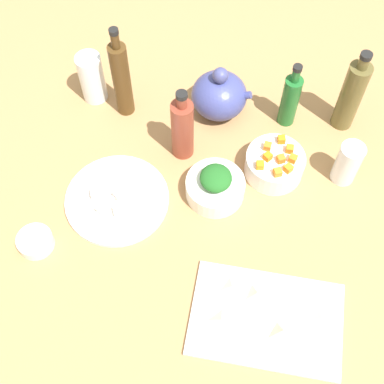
{
  "coord_description": "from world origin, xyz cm",
  "views": [
    {
      "loc": [
        15.58,
        -63.26,
        117.53
      ],
      "look_at": [
        0.0,
        0.0,
        8.0
      ],
      "focal_mm": 49.7,
      "sensor_mm": 36.0,
      "label": 1
    }
  ],
  "objects": [
    {
      "name": "bottle_0",
      "position": [
        -24.73,
        24.46,
        15.2
      ],
      "size": [
        4.7,
        4.7,
        28.56
      ],
      "color": "#4E3417",
      "rests_on": "tabletop"
    },
    {
      "name": "plate_tofu",
      "position": [
        -18.14,
        -4.0,
        3.6
      ],
      "size": [
        25.73,
        25.73,
        1.2
      ],
      "primitive_type": "cylinder",
      "color": "white",
      "rests_on": "tabletop"
    },
    {
      "name": "tofu_cube_1",
      "position": [
        -17.62,
        -3.6,
        5.3
      ],
      "size": [
        3.07,
        3.07,
        2.2
      ],
      "primitive_type": "cube",
      "rotation": [
        0.0,
        0.0,
        0.94
      ],
      "color": "white",
      "rests_on": "plate_tofu"
    },
    {
      "name": "teapot",
      "position": [
        -0.16,
        30.3,
        9.19
      ],
      "size": [
        16.46,
        14.82,
        15.7
      ],
      "color": "#3E4588",
      "rests_on": "tabletop"
    },
    {
      "name": "dumpling_1",
      "position": [
        13.41,
        -28.27,
        5.02
      ],
      "size": [
        4.85,
        4.82,
        2.04
      ],
      "primitive_type": "pyramid",
      "rotation": [
        0.0,
        0.0,
        0.09
      ],
      "color": "beige",
      "rests_on": "cutting_board"
    },
    {
      "name": "carrot_cube_0",
      "position": [
        15.92,
        12.96,
        10.2
      ],
      "size": [
        2.5,
        2.5,
        1.8
      ],
      "primitive_type": "cube",
      "rotation": [
        0.0,
        0.0,
        2.55
      ],
      "color": "orange",
      "rests_on": "bowl_carrots"
    },
    {
      "name": "cutting_board",
      "position": [
        22.89,
        -24.95,
        3.5
      ],
      "size": [
        34.31,
        23.64,
        1.0
      ],
      "primitive_type": "cube",
      "rotation": [
        0.0,
        0.0,
        0.06
      ],
      "color": "silver",
      "rests_on": "tabletop"
    },
    {
      "name": "dumpling_2",
      "position": [
        26.57,
        -27.69,
        5.51
      ],
      "size": [
        6.02,
        5.76,
        3.02
      ],
      "primitive_type": "pyramid",
      "rotation": [
        0.0,
        0.0,
        3.65
      ],
      "color": "beige",
      "rests_on": "cutting_board"
    },
    {
      "name": "bowl_carrots",
      "position": [
        18.0,
        13.88,
        6.15
      ],
      "size": [
        14.84,
        14.84,
        6.3
      ],
      "primitive_type": "cylinder",
      "color": "white",
      "rests_on": "tabletop"
    },
    {
      "name": "drinking_glass_1",
      "position": [
        -34.47,
        26.97,
        10.37
      ],
      "size": [
        6.79,
        6.79,
        14.73
      ],
      "primitive_type": "cylinder",
      "color": "white",
      "rests_on": "tabletop"
    },
    {
      "name": "carrot_cube_1",
      "position": [
        15.35,
        16.02,
        10.2
      ],
      "size": [
        1.83,
        1.83,
        1.8
      ],
      "primitive_type": "cube",
      "rotation": [
        0.0,
        0.0,
        1.55
      ],
      "color": "orange",
      "rests_on": "bowl_carrots"
    },
    {
      "name": "carrot_cube_4",
      "position": [
        21.34,
        10.75,
        10.2
      ],
      "size": [
        2.5,
        2.5,
        1.8
      ],
      "primitive_type": "cube",
      "rotation": [
        0.0,
        0.0,
        0.96
      ],
      "color": "orange",
      "rests_on": "bowl_carrots"
    },
    {
      "name": "bottle_3",
      "position": [
        -6.03,
        14.54,
        12.66
      ],
      "size": [
        5.63,
        5.63,
        22.62
      ],
      "color": "brown",
      "rests_on": "tabletop"
    },
    {
      "name": "carrot_cube_7",
      "position": [
        18.38,
        18.93,
        10.2
      ],
      "size": [
        2.21,
        2.21,
        1.8
      ],
      "primitive_type": "cube",
      "rotation": [
        0.0,
        0.0,
        1.84
      ],
      "color": "orange",
      "rests_on": "bowl_carrots"
    },
    {
      "name": "bowl_greens",
      "position": [
        4.93,
        3.86,
        5.63
      ],
      "size": [
        14.59,
        14.59,
        5.26
      ],
      "primitive_type": "cylinder",
      "color": "white",
      "rests_on": "tabletop"
    },
    {
      "name": "tabletop",
      "position": [
        0.0,
        0.0,
        1.5
      ],
      "size": [
        190.0,
        190.0,
        3.0
      ],
      "primitive_type": "cube",
      "color": "#AA7D4E",
      "rests_on": "ground"
    },
    {
      "name": "chopped_greens_mound",
      "position": [
        4.93,
        3.86,
        10.25
      ],
      "size": [
        9.68,
        9.89,
        3.99
      ],
      "primitive_type": "ellipsoid",
      "rotation": [
        0.0,
        0.0,
        1.85
      ],
      "color": "#216122",
      "rests_on": "bowl_greens"
    },
    {
      "name": "tofu_cube_3",
      "position": [
        -20.22,
        -8.56,
        5.3
      ],
      "size": [
        2.93,
        2.93,
        2.2
      ],
      "primitive_type": "cube",
      "rotation": [
        0.0,
        0.0,
        1.13
      ],
      "color": "white",
      "rests_on": "plate_tofu"
    },
    {
      "name": "dumpling_3",
      "position": [
        19.92,
        -20.64,
        5.17
      ],
      "size": [
        5.73,
        5.83,
        2.33
      ],
      "primitive_type": "pyramid",
      "rotation": [
        0.0,
        0.0,
        2.11
      ],
      "color": "beige",
      "rests_on": "cutting_board"
    },
    {
      "name": "bowl_small_side",
      "position": [
        -32.94,
        -19.98,
        4.58
      ],
      "size": [
        8.44,
        8.44,
        3.16
      ],
      "primitive_type": "cylinder",
      "color": "white",
      "rests_on": "tabletop"
    },
    {
      "name": "tofu_cube_2",
      "position": [
        -16.42,
        -7.87,
        5.3
      ],
      "size": [
        3.02,
        3.02,
        2.2
      ],
      "primitive_type": "cube",
      "rotation": [
        0.0,
        0.0,
        0.55
      ],
      "color": "#F4EACE",
      "rests_on": "plate_tofu"
    },
    {
      "name": "bottle_2",
      "position": [
        18.56,
        31.29,
        11.42
      ],
      "size": [
        4.69,
        4.69,
        20.46
      ],
      "color": "#1F662A",
      "rests_on": "tabletop"
    },
    {
      "name": "bottle_1",
      "position": [
        33.36,
        34.1,
        14.01
      ],
      "size": [
        5.8,
        5.8,
        25.33
      ],
      "color": "brown",
      "rests_on": "tabletop"
    },
    {
      "name": "carrot_cube_2",
      "position": [
        19.17,
        13.08,
        10.2
      ],
      "size": [
        2.47,
        2.47,
        1.8
      ],
      "primitive_type": "cube",
      "rotation": [
        0.0,
        0.0,
        2.11
      ],
      "color": "orange",
      "rests_on": "bowl_carrots"
    },
    {
      "name": "dumpling_0",
      "position": [
        34.31,
        -22.88,
        5.19
      ],
      "size": [
        7.04,
        6.98,
        2.38
      ],
      "primitive_type": "pyramid",
      "rotation": [
        0.0,
        0.0,
        3.41
      ],
      "color": "beige",
      "rests_on": "cutting_board"
    },
    {
      "name": "carrot_cube_6",
      "position": [
        14.52,
        10.03,
        10.2
      ],
      "size": [
        2.19,
        2.19,
        1.8
      ],
      "primitive_type": "cube",
      "rotation": [
        0.0,
        0.0,
        0.25
      ],
      "color": "orange",
      "rests_on": "bowl_carrots"
    },
    {
      "name": "carrot_cube_3",
      "position": [
        21.99,
        13.84,
        10.2
      ],
      "size": [
        2.21,
        2.21,
        1.8
      ],
      "primitive_type": "cube",
      "rotation": [
        0.0,
        0.0,
        2.87
      ],
      "color": "orange",
      "rests_on": "bowl_carrots"
    },
    {
      "name": "carrot_cube_8",
      "position": [
        19.01,
        9.03,
        10.2
      ],
      "size": [
        2.42,
        2.42,
        1.8
      ],
      "primitive_type": "cube",
      "rotation": [
        0.0,
        0.0,
        2.04
      ],
      "color": "orange",
      "rests_on": "bowl_carrots"
    },
    {
      "name": "carrot_cube_5",
      "position": [
        20.83,
        16.54,
        10.2
      ],
      "size": [
        1.9,
        1.9,
        1.8
      ],
      "primitive_type": "cube",
      "rotation": [
        0.0,
        0.0,
        1.63
      ],
      "color": "orange",
      "rests_on": "bowl_carrots"
    },
    {
      "name": "tofu_cube_0",
      "position": [
        -23.3,
        -4.63,
        5.3
      ],
      "size": [
        2.93,
        2.93,
        2.2
      ],
      "primitive_type": "cube",
      "rotation": [
        0.0,
        0.0,
        0.44
      ],
      "color": "white",
      "rests_on": "plate_tofu"
    },
    {
      "name": "dumpling_4",
      "position": [
        14.21,
        -20.34,
        5.05
      ],
      "size": [
        5.54,
        5.49,
        2.1
      ],
      "primitive_type": "pyramid",
      "rotation": [
        0.0,
        0.0,
        0.39
      ],
      "color": "beige",
      "rests_on": "cutting_board"
    },
    {
      "name": "drinking_glass_0",
      "position": [
        35.32,
        16.48,
        9.14
      ],
      "size": [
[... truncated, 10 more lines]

